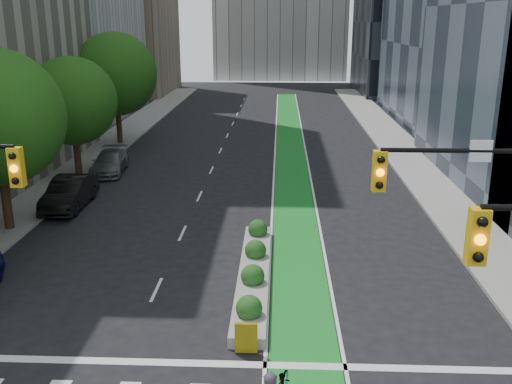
{
  "coord_description": "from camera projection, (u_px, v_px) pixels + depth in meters",
  "views": [
    {
      "loc": [
        2.16,
        -13.62,
        9.97
      ],
      "look_at": [
        1.19,
        9.17,
        3.0
      ],
      "focal_mm": 40.0,
      "sensor_mm": 36.0,
      "label": 1
    }
  ],
  "objects": [
    {
      "name": "tree_far",
      "position": [
        115.0,
        74.0,
        45.38
      ],
      "size": [
        6.6,
        6.6,
        9.0
      ],
      "color": "black",
      "rests_on": "ground"
    },
    {
      "name": "sidewalk_right",
      "position": [
        419.0,
        168.0,
        39.4
      ],
      "size": [
        3.6,
        90.0,
        0.15
      ],
      "primitive_type": "cube",
      "color": "gray",
      "rests_on": "ground"
    },
    {
      "name": "parked_car_left_mid",
      "position": [
        69.0,
        193.0,
        31.1
      ],
      "size": [
        1.85,
        5.11,
        1.68
      ],
      "primitive_type": "imported",
      "rotation": [
        0.0,
        0.0,
        0.01
      ],
      "color": "black",
      "rests_on": "ground"
    },
    {
      "name": "parked_car_left_far",
      "position": [
        110.0,
        162.0,
        38.22
      ],
      "size": [
        2.51,
        5.16,
        1.45
      ],
      "primitive_type": "imported",
      "rotation": [
        0.0,
        0.0,
        0.1
      ],
      "color": "slate",
      "rests_on": "ground"
    },
    {
      "name": "tree_midfar",
      "position": [
        72.0,
        101.0,
        36.04
      ],
      "size": [
        5.6,
        5.6,
        7.76
      ],
      "color": "black",
      "rests_on": "ground"
    },
    {
      "name": "bike_lane_paint",
      "position": [
        290.0,
        151.0,
        44.56
      ],
      "size": [
        2.2,
        70.0,
        0.01
      ],
      "primitive_type": "cube",
      "color": "#177E24",
      "rests_on": "ground"
    },
    {
      "name": "sidewalk_left",
      "position": [
        83.0,
        164.0,
        40.36
      ],
      "size": [
        3.6,
        90.0,
        0.15
      ],
      "primitive_type": "cube",
      "color": "gray",
      "rests_on": "ground"
    },
    {
      "name": "median_planter",
      "position": [
        254.0,
        271.0,
        22.58
      ],
      "size": [
        1.2,
        10.26,
        1.1
      ],
      "color": "gray",
      "rests_on": "ground"
    }
  ]
}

